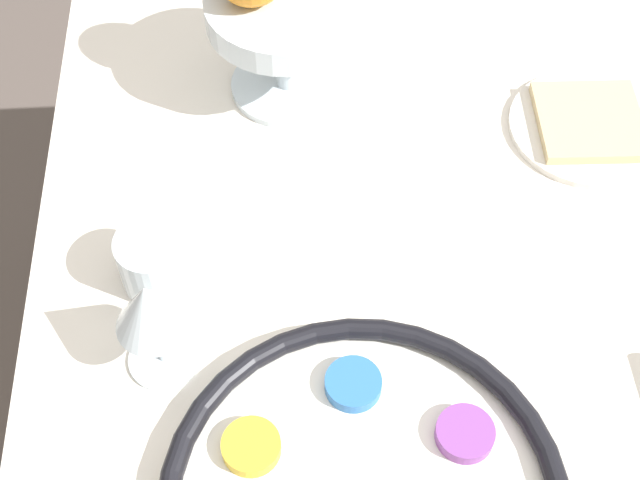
{
  "coord_description": "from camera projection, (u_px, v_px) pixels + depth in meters",
  "views": [
    {
      "loc": [
        -0.37,
        0.15,
        1.46
      ],
      "look_at": [
        0.14,
        0.12,
        0.76
      ],
      "focal_mm": 50.0,
      "sensor_mm": 36.0,
      "label": 1
    }
  ],
  "objects": [
    {
      "name": "wine_glass",
      "position": [
        150.0,
        311.0,
        0.76
      ],
      "size": [
        0.07,
        0.07,
        0.12
      ],
      "color": "silver",
      "rests_on": "dining_table"
    },
    {
      "name": "fruit_stand",
      "position": [
        286.0,
        23.0,
        0.97
      ],
      "size": [
        0.18,
        0.18,
        0.13
      ],
      "color": "silver",
      "rests_on": "dining_table"
    },
    {
      "name": "bread_plate",
      "position": [
        588.0,
        125.0,
        1.0
      ],
      "size": [
        0.18,
        0.18,
        0.02
      ],
      "color": "silver",
      "rests_on": "dining_table"
    },
    {
      "name": "cup_near",
      "position": [
        155.0,
        261.0,
        0.86
      ],
      "size": [
        0.07,
        0.07,
        0.06
      ],
      "color": "silver",
      "rests_on": "dining_table"
    }
  ]
}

